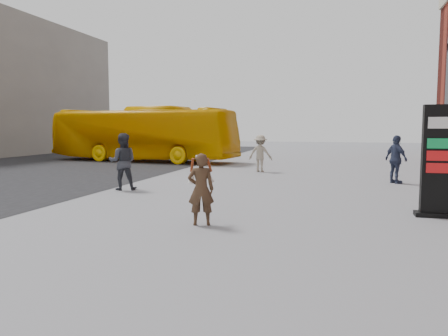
% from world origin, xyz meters
% --- Properties ---
extents(ground, '(100.00, 100.00, 0.00)m').
position_xyz_m(ground, '(0.00, 0.00, 0.00)').
color(ground, '#9E9EA3').
extents(info_pylon, '(0.83, 0.42, 2.58)m').
position_xyz_m(info_pylon, '(4.51, 2.01, 1.29)').
color(info_pylon, black).
rests_on(info_pylon, ground).
extents(woman, '(0.70, 0.66, 1.53)m').
position_xyz_m(woman, '(-0.45, -0.19, 0.78)').
color(woman, '#3E281B').
rests_on(woman, ground).
extents(bus, '(11.81, 4.20, 3.22)m').
position_xyz_m(bus, '(-9.03, 15.13, 1.61)').
color(bus, '#E8A600').
rests_on(bus, road).
extents(pedestrian_a, '(1.10, 0.99, 1.86)m').
position_xyz_m(pedestrian_a, '(-4.51, 4.05, 0.93)').
color(pedestrian_a, '#32343C').
rests_on(pedestrian_a, ground).
extents(pedestrian_b, '(1.16, 0.75, 1.69)m').
position_xyz_m(pedestrian_b, '(-1.13, 10.84, 0.85)').
color(pedestrian_b, gray).
rests_on(pedestrian_b, ground).
extents(pedestrian_c, '(0.95, 1.09, 1.77)m').
position_xyz_m(pedestrian_c, '(4.38, 8.08, 0.88)').
color(pedestrian_c, '#323A56').
rests_on(pedestrian_c, ground).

